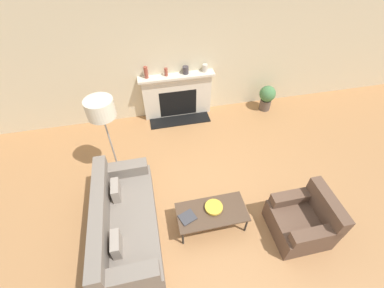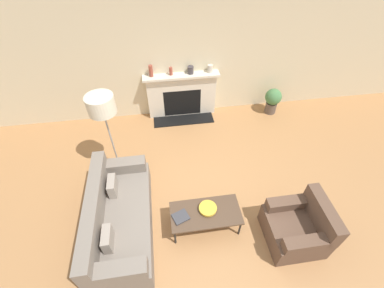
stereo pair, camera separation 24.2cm
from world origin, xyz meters
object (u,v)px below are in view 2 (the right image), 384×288
object	(u,v)px
couch	(118,218)
mantel_vase_right	(210,69)
armchair_near	(298,227)
book	(181,217)
mantel_vase_left	(151,71)
floor_lamp	(102,108)
mantel_vase_center_left	(171,71)
bowl	(208,208)
mantel_vase_center_right	(191,70)
potted_plant	(273,100)
fireplace	(182,96)
coffee_table	(206,214)

from	to	relation	value
couch	mantel_vase_right	xyz separation A→B (m)	(2.01, 2.91, 0.87)
armchair_near	mantel_vase_right	bearing A→B (deg)	-168.02
book	mantel_vase_left	distance (m)	3.21
floor_lamp	mantel_vase_center_left	bearing A→B (deg)	50.38
bowl	mantel_vase_center_right	distance (m)	3.12
armchair_near	potted_plant	world-z (taller)	armchair_near
fireplace	mantel_vase_center_left	bearing A→B (deg)	176.16
bowl	fireplace	bearing A→B (deg)	91.11
book	floor_lamp	size ratio (longest dim) A/B	0.18
armchair_near	couch	bearing A→B (deg)	-101.65
armchair_near	coffee_table	world-z (taller)	armchair_near
fireplace	bowl	distance (m)	3.01
mantel_vase_center_right	mantel_vase_center_left	bearing A→B (deg)	-180.00
mantel_vase_left	mantel_vase_center_right	size ratio (longest dim) A/B	1.54
coffee_table	fireplace	bearing A→B (deg)	90.30
fireplace	floor_lamp	bearing A→B (deg)	-134.51
floor_lamp	book	bearing A→B (deg)	-55.10
bowl	couch	bearing A→B (deg)	175.42
coffee_table	mantel_vase_right	world-z (taller)	mantel_vase_right
mantel_vase_left	mantel_vase_center_left	distance (m)	0.43
couch	armchair_near	xyz separation A→B (m)	(2.75, -0.57, -0.00)
mantel_vase_center_right	mantel_vase_right	world-z (taller)	mantel_vase_right
fireplace	book	xyz separation A→B (m)	(-0.38, -3.08, -0.13)
armchair_near	mantel_vase_center_left	world-z (taller)	mantel_vase_center_left
fireplace	couch	distance (m)	3.21
fireplace	mantel_vase_center_left	world-z (taller)	mantel_vase_center_left
armchair_near	mantel_vase_center_left	bearing A→B (deg)	-155.10
fireplace	book	bearing A→B (deg)	-97.04
coffee_table	mantel_vase_left	bearing A→B (deg)	102.26
book	coffee_table	bearing A→B (deg)	-17.55
couch	mantel_vase_left	xyz separation A→B (m)	(0.71, 2.91, 0.91)
fireplace	book	distance (m)	3.10
coffee_table	couch	bearing A→B (deg)	173.33
mantel_vase_center_right	potted_plant	xyz separation A→B (m)	(1.98, -0.27, -0.80)
bowl	mantel_vase_center_left	xyz separation A→B (m)	(-0.28, 3.02, 0.75)
mantel_vase_left	mantel_vase_center_right	bearing A→B (deg)	0.00
coffee_table	bowl	xyz separation A→B (m)	(0.04, 0.05, 0.07)
mantel_vase_left	floor_lamp	bearing A→B (deg)	-118.57
coffee_table	mantel_vase_center_left	xyz separation A→B (m)	(-0.24, 3.07, 0.81)
fireplace	mantel_vase_right	world-z (taller)	mantel_vase_right
armchair_near	mantel_vase_left	xyz separation A→B (m)	(-2.04, 3.48, 0.91)
bowl	mantel_vase_center_left	size ratio (longest dim) A/B	1.61
armchair_near	book	xyz separation A→B (m)	(-1.77, 0.38, 0.10)
fireplace	mantel_vase_center_right	world-z (taller)	mantel_vase_center_right
fireplace	mantel_vase_right	bearing A→B (deg)	1.30
book	couch	bearing A→B (deg)	148.41
book	mantel_vase_center_left	distance (m)	3.19
bowl	floor_lamp	xyz separation A→B (m)	(-1.54, 1.50, 1.01)
coffee_table	mantel_vase_center_right	xyz separation A→B (m)	(0.20, 3.07, 0.81)
coffee_table	floor_lamp	size ratio (longest dim) A/B	0.67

